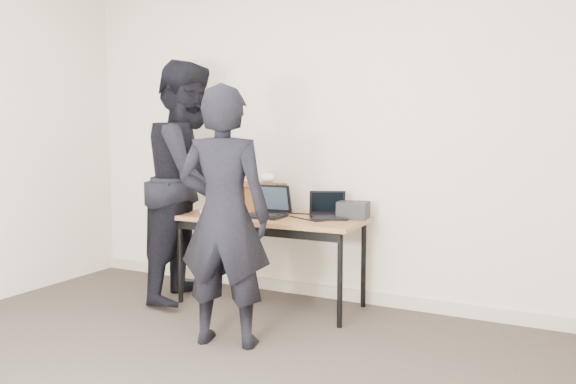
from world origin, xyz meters
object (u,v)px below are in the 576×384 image
Objects in this scene: laptop_beige at (222,207)px; laptop_center at (267,209)px; desk at (270,224)px; person_observer at (190,181)px; leather_satchel at (264,196)px; laptop_right at (328,212)px; equipment_box at (353,210)px; person_typist at (224,217)px.

laptop_beige is 0.44m from laptop_center.
person_observer reaches higher than desk.
laptop_right is at bearing -3.24° from leather_satchel.
laptop_right is 0.20m from equipment_box.
person_typist is (0.15, -0.85, 0.07)m from laptop_center.
leather_satchel is 0.22× the size of person_typist.
person_observer is (-1.32, -0.30, 0.19)m from equipment_box.
desk is 0.77× the size of person_observer.
laptop_right is 0.22× the size of person_typist.
desk is 0.77m from person_observer.
laptop_center reaches higher than laptop_beige.
desk is 0.35m from leather_satchel.
person_typist is at bearing -142.25° from person_observer.
equipment_box is 0.12× the size of person_observer.
laptop_center is at bearing -93.67° from person_typist.
laptop_center reaches higher than desk.
equipment_box is at bearing -5.32° from laptop_right.
laptop_beige is 0.91m from laptop_right.
person_observer is at bearing 165.02° from laptop_right.
person_typist is at bearing -67.49° from leather_satchel.
leather_satchel is at bearing 122.41° from laptop_center.
laptop_right is 0.64m from leather_satchel.
laptop_beige reaches higher than desk.
laptop_right is at bearing 11.22° from laptop_beige.
desk is 0.48m from laptop_right.
laptop_center is at bearing 0.45° from laptop_beige.
leather_satchel is 0.62m from person_observer.
laptop_right is 0.19× the size of person_observer.
laptop_beige is 0.85× the size of laptop_center.
laptop_beige is at bearing 176.14° from desk.
laptop_beige is 0.74× the size of leather_satchel.
desk is at bearing -94.96° from person_typist.
laptop_right is at bearing -121.52° from person_typist.
laptop_beige is 1.07m from person_typist.
laptop_right is 1.03m from person_typist.
laptop_center is 0.68m from equipment_box.
person_observer is at bearing -56.40° from person_typist.
leather_satchel is at bearing 144.25° from laptop_right.
person_typist is (-0.31, -0.98, 0.07)m from laptop_right.
laptop_right is at bearing 14.40° from laptop_center.
leather_satchel reaches higher than laptop_beige.
laptop_right is at bearing -159.12° from equipment_box.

